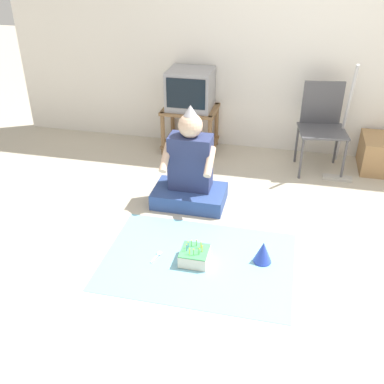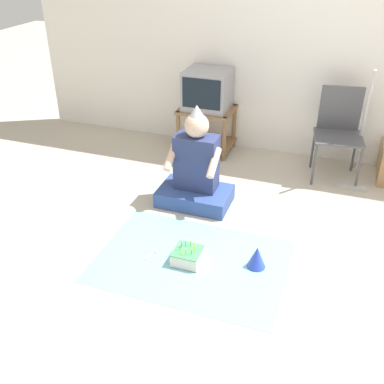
{
  "view_description": "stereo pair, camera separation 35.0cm",
  "coord_description": "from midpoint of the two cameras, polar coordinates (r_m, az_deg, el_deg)",
  "views": [
    {
      "loc": [
        -0.11,
        -2.72,
        2.12
      ],
      "look_at": [
        -0.78,
        0.22,
        0.35
      ],
      "focal_mm": 42.0,
      "sensor_mm": 36.0,
      "label": 1
    },
    {
      "loc": [
        0.23,
        -2.63,
        2.12
      ],
      "look_at": [
        -0.78,
        0.22,
        0.35
      ],
      "focal_mm": 42.0,
      "sensor_mm": 36.0,
      "label": 2
    }
  ],
  "objects": [
    {
      "name": "wall_back",
      "position": [
        4.73,
        19.49,
        18.46
      ],
      "size": [
        6.4,
        0.06,
        2.55
      ],
      "color": "white",
      "rests_on": "ground_plane"
    },
    {
      "name": "person_seated",
      "position": [
        3.9,
        3.04,
        2.4
      ],
      "size": [
        0.63,
        0.41,
        0.9
      ],
      "color": "#334C8C",
      "rests_on": "ground_plane"
    },
    {
      "name": "birthday_cake",
      "position": [
        3.32,
        2.52,
        -8.19
      ],
      "size": [
        0.2,
        0.2,
        0.16
      ],
      "color": "#F4E0C6",
      "rests_on": "party_cloth"
    },
    {
      "name": "party_cloth",
      "position": [
        3.36,
        2.97,
        -8.82
      ],
      "size": [
        1.39,
        0.98,
        0.01
      ],
      "color": "#7FC6E0",
      "rests_on": "ground_plane"
    },
    {
      "name": "plastic_spoon_near",
      "position": [
        3.43,
        -1.98,
        -7.68
      ],
      "size": [
        0.05,
        0.14,
        0.01
      ],
      "color": "white",
      "rests_on": "party_cloth"
    },
    {
      "name": "dust_mop",
      "position": [
        4.54,
        22.42,
        4.59
      ],
      "size": [
        0.28,
        0.46,
        1.13
      ],
      "color": "#B2ADA3",
      "rests_on": "ground_plane"
    },
    {
      "name": "party_hat_blue",
      "position": [
        3.31,
        11.28,
        -8.19
      ],
      "size": [
        0.14,
        0.14,
        0.17
      ],
      "color": "blue",
      "rests_on": "party_cloth"
    },
    {
      "name": "ground_plane",
      "position": [
        3.42,
        14.39,
        -9.19
      ],
      "size": [
        16.0,
        16.0,
        0.0
      ],
      "primitive_type": "plane",
      "color": "#BCB29E"
    },
    {
      "name": "tv",
      "position": [
        4.78,
        4.14,
        12.84
      ],
      "size": [
        0.46,
        0.43,
        0.41
      ],
      "color": "#99999E",
      "rests_on": "tv_stand"
    },
    {
      "name": "tv_stand",
      "position": [
        4.91,
        3.95,
        8.37
      ],
      "size": [
        0.57,
        0.46,
        0.48
      ],
      "color": "olive",
      "rests_on": "ground_plane"
    },
    {
      "name": "folding_chair",
      "position": [
        4.58,
        20.27,
        7.68
      ],
      "size": [
        0.5,
        0.47,
        0.86
      ],
      "color": "#4C4C51",
      "rests_on": "ground_plane"
    }
  ]
}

